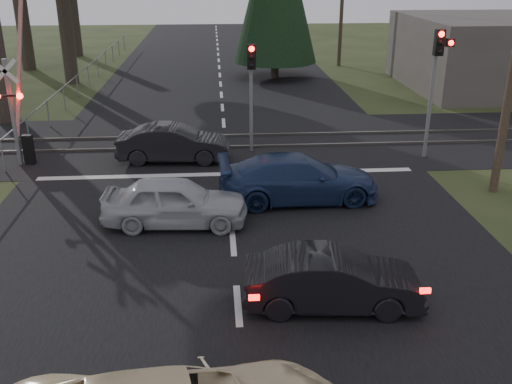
{
  "coord_description": "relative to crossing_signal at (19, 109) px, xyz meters",
  "views": [
    {
      "loc": [
        -0.38,
        -10.44,
        6.86
      ],
      "look_at": [
        0.63,
        3.27,
        1.3
      ],
      "focal_mm": 40.0,
      "sensor_mm": 36.0,
      "label": 1
    }
  ],
  "objects": [
    {
      "name": "stop_line",
      "position": [
        7.27,
        -1.59,
        -2.05
      ],
      "size": [
        13.0,
        0.35,
        0.0
      ],
      "primitive_type": "cube",
      "color": "silver",
      "rests_on": "ground"
    },
    {
      "name": "rail_far",
      "position": [
        7.27,
        3.01,
        -2.01
      ],
      "size": [
        120.0,
        0.12,
        0.1
      ],
      "primitive_type": "cube",
      "color": "#59544C",
      "rests_on": "ground"
    },
    {
      "name": "crossing_signal",
      "position": [
        0.0,
        0.0,
        0.0
      ],
      "size": [
        1.62,
        0.38,
        6.96
      ],
      "color": "slate",
      "rests_on": "ground"
    },
    {
      "name": "dark_hatchback",
      "position": [
        9.27,
        -9.94,
        -1.44
      ],
      "size": [
        3.87,
        1.61,
        1.24
      ],
      "primitive_type": "imported",
      "rotation": [
        0.0,
        0.0,
        1.49
      ],
      "color": "black",
      "rests_on": "ground"
    },
    {
      "name": "rail_corridor",
      "position": [
        7.27,
        2.21,
        -2.05
      ],
      "size": [
        120.0,
        8.0,
        0.01
      ],
      "primitive_type": "cube",
      "color": "black",
      "rests_on": "ground"
    },
    {
      "name": "rail_near",
      "position": [
        7.27,
        1.41,
        -2.01
      ],
      "size": [
        120.0,
        0.12,
        0.1
      ],
      "primitive_type": "cube",
      "color": "#59544C",
      "rests_on": "ground"
    },
    {
      "name": "traffic_signal_right",
      "position": [
        14.82,
        -0.31,
        1.26
      ],
      "size": [
        0.68,
        0.48,
        4.7
      ],
      "color": "slate",
      "rests_on": "ground"
    },
    {
      "name": "silver_car",
      "position": [
        5.72,
        -5.55,
        -1.37
      ],
      "size": [
        4.1,
        1.88,
        1.36
      ],
      "primitive_type": "imported",
      "rotation": [
        0.0,
        0.0,
        1.5
      ],
      "color": "#ABAEB3",
      "rests_on": "ground"
    },
    {
      "name": "ground",
      "position": [
        7.27,
        -9.79,
        -2.06
      ],
      "size": [
        120.0,
        120.0,
        0.0
      ],
      "primitive_type": "plane",
      "color": "#293417",
      "rests_on": "ground"
    },
    {
      "name": "road",
      "position": [
        7.27,
        0.21,
        -2.05
      ],
      "size": [
        14.0,
        100.0,
        0.01
      ],
      "primitive_type": "cube",
      "color": "black",
      "rests_on": "ground"
    },
    {
      "name": "traffic_signal_center",
      "position": [
        8.27,
        0.89,
        0.75
      ],
      "size": [
        0.32,
        0.48,
        4.1
      ],
      "color": "slate",
      "rests_on": "ground"
    },
    {
      "name": "dark_car_far",
      "position": [
        5.35,
        -0.02,
        -1.38
      ],
      "size": [
        4.16,
        1.67,
        1.35
      ],
      "primitive_type": "imported",
      "rotation": [
        0.0,
        0.0,
        1.51
      ],
      "color": "black",
      "rests_on": "ground"
    },
    {
      "name": "fence_left",
      "position": [
        -0.53,
        12.71,
        -2.06
      ],
      "size": [
        0.1,
        36.0,
        1.2
      ],
      "primitive_type": null,
      "color": "slate",
      "rests_on": "ground"
    },
    {
      "name": "blue_sedan",
      "position": [
        9.39,
        -4.05,
        -1.35
      ],
      "size": [
        4.97,
        2.2,
        1.42
      ],
      "primitive_type": "imported",
      "rotation": [
        0.0,
        0.0,
        1.61
      ],
      "color": "navy",
      "rests_on": "ground"
    }
  ]
}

